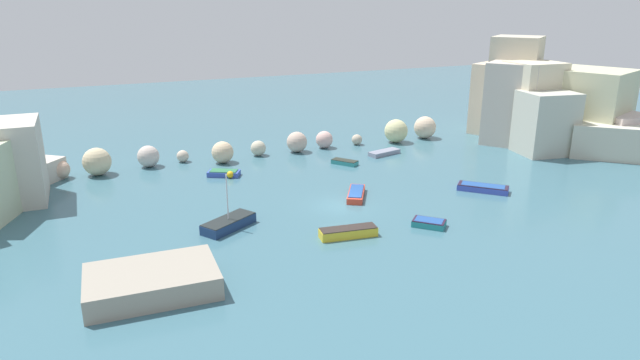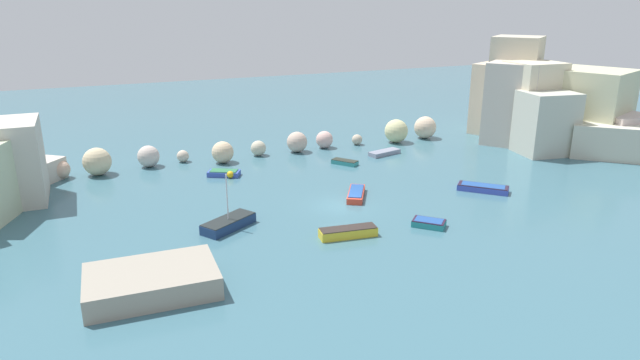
{
  "view_description": "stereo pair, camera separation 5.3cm",
  "coord_description": "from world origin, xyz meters",
  "px_view_note": "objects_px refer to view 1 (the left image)",
  "views": [
    {
      "loc": [
        -18.84,
        -38.81,
        16.29
      ],
      "look_at": [
        0.0,
        4.27,
        1.0
      ],
      "focal_mm": 31.26,
      "sensor_mm": 36.0,
      "label": 1
    },
    {
      "loc": [
        -18.79,
        -38.83,
        16.29
      ],
      "look_at": [
        0.0,
        4.27,
        1.0
      ],
      "focal_mm": 31.26,
      "sensor_mm": 36.0,
      "label": 2
    }
  ],
  "objects_px": {
    "moored_boat_0": "(356,194)",
    "moored_boat_5": "(429,223)",
    "moored_boat_2": "(345,162)",
    "moored_boat_3": "(348,232)",
    "moored_boat_4": "(483,188)",
    "moored_boat_1": "(229,223)",
    "channel_buoy": "(230,175)",
    "stone_dock": "(152,281)",
    "moored_boat_6": "(384,153)",
    "moored_boat_7": "(224,173)"
  },
  "relations": [
    {
      "from": "moored_boat_0",
      "to": "moored_boat_5",
      "type": "height_order",
      "value": "moored_boat_0"
    },
    {
      "from": "moored_boat_2",
      "to": "moored_boat_3",
      "type": "xyz_separation_m",
      "value": [
        -7.87,
        -16.71,
        0.12
      ]
    },
    {
      "from": "moored_boat_3",
      "to": "moored_boat_4",
      "type": "xyz_separation_m",
      "value": [
        15.48,
        4.21,
        -0.06
      ]
    },
    {
      "from": "moored_boat_1",
      "to": "moored_boat_4",
      "type": "distance_m",
      "value": 22.98
    },
    {
      "from": "moored_boat_0",
      "to": "moored_boat_1",
      "type": "distance_m",
      "value": 12.09
    },
    {
      "from": "channel_buoy",
      "to": "moored_boat_0",
      "type": "xyz_separation_m",
      "value": [
        8.56,
        -9.62,
        -0.05
      ]
    },
    {
      "from": "moored_boat_2",
      "to": "stone_dock",
      "type": "bearing_deg",
      "value": 95.7
    },
    {
      "from": "moored_boat_2",
      "to": "moored_boat_3",
      "type": "height_order",
      "value": "moored_boat_3"
    },
    {
      "from": "channel_buoy",
      "to": "moored_boat_1",
      "type": "xyz_separation_m",
      "value": [
        -3.3,
        -11.95,
        0.05
      ]
    },
    {
      "from": "moored_boat_1",
      "to": "moored_boat_6",
      "type": "bearing_deg",
      "value": -179.03
    },
    {
      "from": "moored_boat_2",
      "to": "moored_boat_0",
      "type": "bearing_deg",
      "value": 123.92
    },
    {
      "from": "moored_boat_7",
      "to": "moored_boat_6",
      "type": "bearing_deg",
      "value": -149.21
    },
    {
      "from": "moored_boat_0",
      "to": "moored_boat_3",
      "type": "height_order",
      "value": "moored_boat_3"
    },
    {
      "from": "moored_boat_2",
      "to": "moored_boat_6",
      "type": "relative_size",
      "value": 0.72
    },
    {
      "from": "moored_boat_6",
      "to": "moored_boat_7",
      "type": "bearing_deg",
      "value": -12.35
    },
    {
      "from": "moored_boat_0",
      "to": "moored_boat_1",
      "type": "height_order",
      "value": "moored_boat_1"
    },
    {
      "from": "moored_boat_6",
      "to": "moored_boat_7",
      "type": "xyz_separation_m",
      "value": [
        -18.12,
        -0.53,
        0.04
      ]
    },
    {
      "from": "moored_boat_5",
      "to": "moored_boat_0",
      "type": "bearing_deg",
      "value": 150.1
    },
    {
      "from": "moored_boat_3",
      "to": "moored_boat_7",
      "type": "xyz_separation_m",
      "value": [
        -4.58,
        17.84,
        -0.08
      ]
    },
    {
      "from": "moored_boat_1",
      "to": "moored_boat_6",
      "type": "distance_m",
      "value": 24.92
    },
    {
      "from": "moored_boat_1",
      "to": "moored_boat_5",
      "type": "bearing_deg",
      "value": 126.27
    },
    {
      "from": "stone_dock",
      "to": "moored_boat_5",
      "type": "relative_size",
      "value": 2.76
    },
    {
      "from": "moored_boat_2",
      "to": "moored_boat_7",
      "type": "xyz_separation_m",
      "value": [
        -12.46,
        1.13,
        0.04
      ]
    },
    {
      "from": "moored_boat_0",
      "to": "moored_boat_2",
      "type": "xyz_separation_m",
      "value": [
        3.49,
        9.4,
        -0.05
      ]
    },
    {
      "from": "moored_boat_4",
      "to": "moored_boat_6",
      "type": "height_order",
      "value": "moored_boat_4"
    },
    {
      "from": "stone_dock",
      "to": "moored_boat_2",
      "type": "relative_size",
      "value": 2.63
    },
    {
      "from": "moored_boat_1",
      "to": "moored_boat_6",
      "type": "height_order",
      "value": "moored_boat_1"
    },
    {
      "from": "moored_boat_5",
      "to": "moored_boat_7",
      "type": "relative_size",
      "value": 0.81
    },
    {
      "from": "moored_boat_3",
      "to": "moored_boat_7",
      "type": "relative_size",
      "value": 1.29
    },
    {
      "from": "moored_boat_0",
      "to": "moored_boat_3",
      "type": "xyz_separation_m",
      "value": [
        -4.38,
        -7.31,
        0.06
      ]
    },
    {
      "from": "moored_boat_4",
      "to": "moored_boat_1",
      "type": "bearing_deg",
      "value": 43.35
    },
    {
      "from": "moored_boat_3",
      "to": "moored_boat_5",
      "type": "relative_size",
      "value": 1.59
    },
    {
      "from": "stone_dock",
      "to": "moored_boat_5",
      "type": "xyz_separation_m",
      "value": [
        20.43,
        1.88,
        -0.42
      ]
    },
    {
      "from": "moored_boat_7",
      "to": "moored_boat_4",
      "type": "bearing_deg",
      "value": 174.92
    },
    {
      "from": "moored_boat_4",
      "to": "moored_boat_7",
      "type": "relative_size",
      "value": 1.25
    },
    {
      "from": "moored_boat_1",
      "to": "moored_boat_6",
      "type": "xyz_separation_m",
      "value": [
        21.02,
        13.39,
        -0.16
      ]
    },
    {
      "from": "moored_boat_1",
      "to": "moored_boat_3",
      "type": "height_order",
      "value": "moored_boat_1"
    },
    {
      "from": "moored_boat_4",
      "to": "stone_dock",
      "type": "bearing_deg",
      "value": 58.23
    },
    {
      "from": "channel_buoy",
      "to": "moored_boat_5",
      "type": "bearing_deg",
      "value": -58.96
    },
    {
      "from": "moored_boat_5",
      "to": "moored_boat_6",
      "type": "bearing_deg",
      "value": 115.33
    },
    {
      "from": "moored_boat_1",
      "to": "moored_boat_2",
      "type": "height_order",
      "value": "moored_boat_1"
    },
    {
      "from": "channel_buoy",
      "to": "moored_boat_0",
      "type": "height_order",
      "value": "channel_buoy"
    },
    {
      "from": "stone_dock",
      "to": "moored_boat_7",
      "type": "height_order",
      "value": "stone_dock"
    },
    {
      "from": "moored_boat_4",
      "to": "moored_boat_3",
      "type": "bearing_deg",
      "value": 60.47
    },
    {
      "from": "stone_dock",
      "to": "moored_boat_6",
      "type": "relative_size",
      "value": 1.89
    },
    {
      "from": "stone_dock",
      "to": "moored_boat_3",
      "type": "bearing_deg",
      "value": 10.43
    },
    {
      "from": "moored_boat_2",
      "to": "moored_boat_6",
      "type": "bearing_deg",
      "value": -109.37
    },
    {
      "from": "moored_boat_3",
      "to": "moored_boat_6",
      "type": "distance_m",
      "value": 22.82
    },
    {
      "from": "moored_boat_0",
      "to": "moored_boat_6",
      "type": "xyz_separation_m",
      "value": [
        9.15,
        11.06,
        -0.06
      ]
    },
    {
      "from": "moored_boat_0",
      "to": "moored_boat_5",
      "type": "distance_m",
      "value": 8.26
    }
  ]
}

